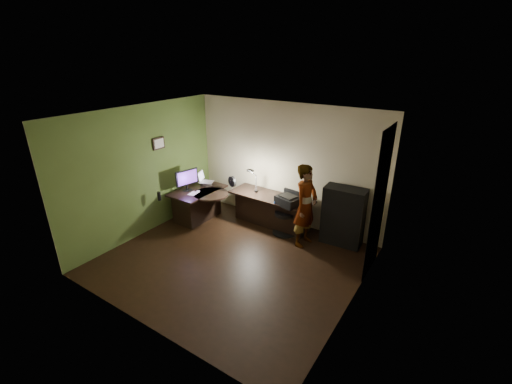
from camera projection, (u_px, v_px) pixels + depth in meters
The scene contains 27 objects.
floor at pixel (232, 261), 6.45m from camera, with size 4.50×4.00×0.01m, color black.
ceiling at pixel (228, 116), 5.41m from camera, with size 4.50×4.00×0.01m, color silver.
wall_back at pixel (286, 165), 7.48m from camera, with size 4.50×0.01×2.70m, color tan.
wall_front at pixel (135, 246), 4.38m from camera, with size 4.50×0.01×2.70m, color tan.
wall_left at pixel (143, 171), 7.07m from camera, with size 0.01×4.00×2.70m, color tan.
wall_right at pixel (358, 229), 4.79m from camera, with size 0.01×4.00×2.70m, color tan.
green_wall_overlay at pixel (144, 171), 7.06m from camera, with size 0.00×4.00×2.70m, color #496128.
arched_doorway at pixel (379, 204), 5.70m from camera, with size 0.01×0.90×2.60m, color black.
french_door at pixel (341, 266), 4.49m from camera, with size 0.02×0.92×2.10m, color white.
framed_picture at pixel (158, 143), 7.21m from camera, with size 0.04×0.30×0.25m, color black.
desk_left at pixel (199, 204), 7.92m from camera, with size 0.78×1.26×0.73m, color black.
desk_right at pixel (271, 211), 7.62m from camera, with size 1.91×0.67×0.72m, color black.
cabinet at pixel (343, 216), 6.82m from camera, with size 0.80×0.40×1.21m, color black.
laptop_stand at pixel (206, 184), 8.04m from camera, with size 0.22×0.18×0.09m, color silver.
laptop at pixel (206, 177), 7.98m from camera, with size 0.34×0.32×0.23m, color silver.
monitor at pixel (187, 183), 7.70m from camera, with size 0.11×0.55×0.36m, color black.
mouse at pixel (198, 191), 7.68m from camera, with size 0.06×0.10×0.04m, color silver.
phone at pixel (220, 196), 7.48m from camera, with size 0.07×0.13×0.01m, color black.
pen at pixel (201, 194), 7.55m from camera, with size 0.01×0.13×0.01m, color black.
speaker at pixel (159, 196), 7.23m from camera, with size 0.07×0.07×0.19m, color black.
notepad at pixel (193, 194), 7.58m from camera, with size 0.17×0.23×0.01m, color silver.
desk_fan at pixel (232, 184), 7.67m from camera, with size 0.25×0.13×0.38m, color black.
headphones at pixel (278, 203), 7.08m from camera, with size 0.19×0.08×0.09m, color navy.
printer at pixel (288, 200), 7.04m from camera, with size 0.47×0.37×0.21m, color black.
desk_lamp at pixel (256, 179), 7.57m from camera, with size 0.16×0.29×0.65m, color black.
office_chair at pixel (285, 213), 7.25m from camera, with size 0.53×0.53×0.94m, color black.
person at pixel (306, 206), 6.70m from camera, with size 0.60×0.40×1.69m, color #D8A88C.
Camera 1 is at (3.37, -4.32, 3.66)m, focal length 24.00 mm.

